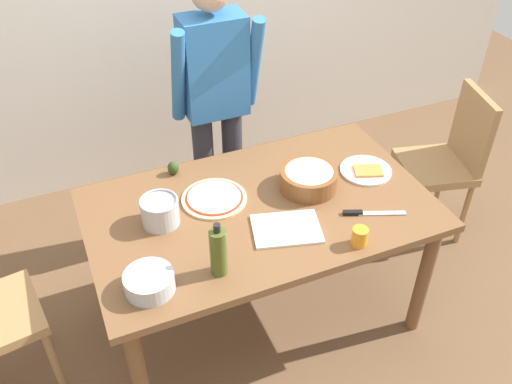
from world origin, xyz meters
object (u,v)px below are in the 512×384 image
Objects in this scene: chair_wooden_right at (448,157)px; chef_knife at (366,213)px; olive_oil_bottle at (218,252)px; avocado at (173,168)px; plate_with_slice at (366,170)px; dining_table at (260,221)px; cutting_board_white at (286,229)px; mixing_bowl_steel at (149,282)px; person_cook at (216,98)px; cup_orange at (360,237)px; steel_pot at (160,211)px; popcorn_bowl at (309,177)px; pizza_raw_on_board at (214,198)px.

chef_knife is at bearing -152.21° from chair_wooden_right.
olive_oil_bottle reaches higher than avocado.
dining_table is at bearing -175.81° from plate_with_slice.
cutting_board_white is at bearing -161.62° from chair_wooden_right.
avocado is at bearing 66.94° from mixing_bowl_steel.
person_cook is at bearing 127.47° from plate_with_slice.
chair_wooden_right is 11.18× the size of cup_orange.
olive_oil_bottle is 0.85× the size of cutting_board_white.
cup_orange is 0.28× the size of cutting_board_white.
steel_pot is (-0.46, 0.07, 0.16)m from dining_table.
popcorn_bowl is 0.44m from cup_orange.
steel_pot is (-1.77, -0.16, 0.29)m from chair_wooden_right.
mixing_bowl_steel is (-1.20, -0.34, 0.03)m from plate_with_slice.
steel_pot is at bearing 68.61° from mixing_bowl_steel.
olive_oil_bottle is at bearing 172.39° from cup_orange.
dining_table is at bearing -36.10° from pizza_raw_on_board.
pizza_raw_on_board is 0.46m from popcorn_bowl.
popcorn_bowl is 0.73m from steel_pot.
steel_pot reaches higher than avocado.
pizza_raw_on_board is 0.48m from olive_oil_bottle.
popcorn_bowl is 4.00× the size of avocado.
person_cook is 1.14m from olive_oil_bottle.
pizza_raw_on_board is at bearing -176.26° from chair_wooden_right.
avocado is (-0.57, 0.36, -0.03)m from popcorn_bowl.
person_cook is 0.75m from popcorn_bowl.
plate_with_slice is 0.87× the size of cutting_board_white.
steel_pot is at bearing -174.89° from chair_wooden_right.
pizza_raw_on_board is 0.71m from chef_knife.
popcorn_bowl is 0.94m from mixing_bowl_steel.
avocado reaches higher than pizza_raw_on_board.
person_cook is 9.34× the size of steel_pot.
olive_oil_bottle is at bearing -161.54° from chair_wooden_right.
plate_with_slice is at bearing -21.94° from avocado.
chair_wooden_right is at bearing 18.46° from olive_oil_bottle.
plate_with_slice is at bearing -52.53° from person_cook.
olive_oil_bottle is 0.40m from cutting_board_white.
pizza_raw_on_board is 1.19× the size of plate_with_slice.
pizza_raw_on_board is (-0.18, 0.13, 0.10)m from dining_table.
person_cook is at bearing 110.44° from chef_knife.
olive_oil_bottle reaches higher than cutting_board_white.
chair_wooden_right reaches higher than mixing_bowl_steel.
steel_pot is (0.15, 0.37, 0.03)m from mixing_bowl_steel.
dining_table is 0.32m from popcorn_bowl.
steel_pot is (-0.73, 0.03, 0.00)m from popcorn_bowl.
dining_table is at bearing -53.71° from avocado.
plate_with_slice is 0.93× the size of popcorn_bowl.
cup_orange is (0.47, -0.53, 0.03)m from pizza_raw_on_board.
person_cook reaches higher than chef_knife.
cutting_board_white is at bearing -55.46° from pizza_raw_on_board.
steel_pot is at bearing 178.54° from plate_with_slice.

